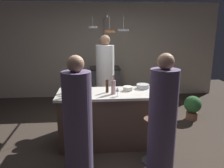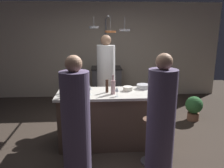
{
  "view_description": "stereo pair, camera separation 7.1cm",
  "coord_description": "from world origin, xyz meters",
  "px_view_note": "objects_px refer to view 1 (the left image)",
  "views": [
    {
      "loc": [
        -0.31,
        -3.48,
        1.91
      ],
      "look_at": [
        0.0,
        0.15,
        1.0
      ],
      "focal_mm": 35.84,
      "sensor_mm": 36.0,
      "label": 1
    },
    {
      "loc": [
        -0.24,
        -3.48,
        1.91
      ],
      "look_at": [
        0.0,
        0.15,
        1.0
      ],
      "focal_mm": 35.84,
      "sensor_mm": 36.0,
      "label": 2
    }
  ],
  "objects_px": {
    "bar_stool_left": "(81,141)",
    "pepper_mill": "(107,86)",
    "chef": "(105,81)",
    "potted_plant": "(193,106)",
    "wine_bottle_amber": "(72,88)",
    "guest_right": "(162,124)",
    "wine_bottle_rose": "(114,87)",
    "bar_stool_right": "(152,138)",
    "wine_glass_near_right_guest": "(65,89)",
    "mixing_bowl_steel": "(143,86)",
    "mixing_bowl_ceramic": "(128,88)",
    "mixing_bowl_wooden": "(82,88)",
    "guest_left": "(78,128)",
    "wine_glass_near_left_guest": "(90,88)",
    "wine_bottle_green": "(69,85)",
    "wine_glass_by_chef": "(117,90)",
    "stove_range": "(105,83)"
  },
  "relations": [
    {
      "from": "bar_stool_left",
      "to": "wine_glass_by_chef",
      "type": "distance_m",
      "value": 0.92
    },
    {
      "from": "wine_bottle_rose",
      "to": "mixing_bowl_wooden",
      "type": "height_order",
      "value": "wine_bottle_rose"
    },
    {
      "from": "bar_stool_left",
      "to": "pepper_mill",
      "type": "xyz_separation_m",
      "value": [
        0.41,
        0.62,
        0.63
      ]
    },
    {
      "from": "pepper_mill",
      "to": "mixing_bowl_wooden",
      "type": "xyz_separation_m",
      "value": [
        -0.4,
        0.16,
        -0.06
      ]
    },
    {
      "from": "guest_left",
      "to": "wine_bottle_amber",
      "type": "relative_size",
      "value": 4.89
    },
    {
      "from": "stove_range",
      "to": "mixing_bowl_wooden",
      "type": "relative_size",
      "value": 6.33
    },
    {
      "from": "bar_stool_right",
      "to": "wine_glass_near_left_guest",
      "type": "bearing_deg",
      "value": 150.07
    },
    {
      "from": "bar_stool_left",
      "to": "guest_right",
      "type": "xyz_separation_m",
      "value": [
        1.02,
        -0.38,
        0.38
      ]
    },
    {
      "from": "mixing_bowl_steel",
      "to": "guest_right",
      "type": "bearing_deg",
      "value": -90.72
    },
    {
      "from": "potted_plant",
      "to": "wine_bottle_amber",
      "type": "bearing_deg",
      "value": -157.23
    },
    {
      "from": "chef",
      "to": "pepper_mill",
      "type": "distance_m",
      "value": 1.12
    },
    {
      "from": "bar_stool_left",
      "to": "wine_glass_near_right_guest",
      "type": "height_order",
      "value": "wine_glass_near_right_guest"
    },
    {
      "from": "bar_stool_right",
      "to": "wine_bottle_green",
      "type": "height_order",
      "value": "wine_bottle_green"
    },
    {
      "from": "bar_stool_right",
      "to": "mixing_bowl_wooden",
      "type": "height_order",
      "value": "mixing_bowl_wooden"
    },
    {
      "from": "wine_bottle_rose",
      "to": "wine_glass_near_left_guest",
      "type": "relative_size",
      "value": 2.08
    },
    {
      "from": "guest_left",
      "to": "mixing_bowl_ceramic",
      "type": "bearing_deg",
      "value": 54.58
    },
    {
      "from": "wine_glass_near_left_guest",
      "to": "mixing_bowl_steel",
      "type": "bearing_deg",
      "value": 18.65
    },
    {
      "from": "pepper_mill",
      "to": "bar_stool_left",
      "type": "bearing_deg",
      "value": -123.59
    },
    {
      "from": "wine_glass_by_chef",
      "to": "bar_stool_right",
      "type": "bearing_deg",
      "value": -39.94
    },
    {
      "from": "wine_bottle_green",
      "to": "guest_left",
      "type": "bearing_deg",
      "value": -79.47
    },
    {
      "from": "guest_left",
      "to": "mixing_bowl_steel",
      "type": "xyz_separation_m",
      "value": [
        1.04,
        1.18,
        0.18
      ]
    },
    {
      "from": "chef",
      "to": "guest_right",
      "type": "distance_m",
      "value": 2.17
    },
    {
      "from": "guest_left",
      "to": "guest_right",
      "type": "xyz_separation_m",
      "value": [
        1.03,
        0.0,
        0.01
      ]
    },
    {
      "from": "guest_right",
      "to": "wine_bottle_rose",
      "type": "height_order",
      "value": "guest_right"
    },
    {
      "from": "bar_stool_right",
      "to": "wine_glass_near_right_guest",
      "type": "xyz_separation_m",
      "value": [
        -1.26,
        0.52,
        0.63
      ]
    },
    {
      "from": "wine_bottle_amber",
      "to": "wine_glass_near_left_guest",
      "type": "bearing_deg",
      "value": 8.11
    },
    {
      "from": "bar_stool_right",
      "to": "wine_bottle_rose",
      "type": "distance_m",
      "value": 0.97
    },
    {
      "from": "wine_glass_near_right_guest",
      "to": "mixing_bowl_ceramic",
      "type": "distance_m",
      "value": 1.03
    },
    {
      "from": "guest_right",
      "to": "wine_bottle_amber",
      "type": "xyz_separation_m",
      "value": [
        -1.16,
        0.84,
        0.27
      ]
    },
    {
      "from": "stove_range",
      "to": "potted_plant",
      "type": "distance_m",
      "value": 2.39
    },
    {
      "from": "mixing_bowl_steel",
      "to": "stove_range",
      "type": "bearing_deg",
      "value": 103.33
    },
    {
      "from": "bar_stool_left",
      "to": "wine_bottle_rose",
      "type": "bearing_deg",
      "value": 46.04
    },
    {
      "from": "wine_bottle_amber",
      "to": "wine_glass_by_chef",
      "type": "bearing_deg",
      "value": -6.41
    },
    {
      "from": "guest_right",
      "to": "wine_bottle_amber",
      "type": "distance_m",
      "value": 1.46
    },
    {
      "from": "potted_plant",
      "to": "mixing_bowl_steel",
      "type": "relative_size",
      "value": 2.41
    },
    {
      "from": "stove_range",
      "to": "pepper_mill",
      "type": "distance_m",
      "value": 2.52
    },
    {
      "from": "mixing_bowl_wooden",
      "to": "mixing_bowl_steel",
      "type": "distance_m",
      "value": 1.03
    },
    {
      "from": "wine_bottle_amber",
      "to": "wine_bottle_green",
      "type": "relative_size",
      "value": 1.07
    },
    {
      "from": "wine_glass_near_left_guest",
      "to": "wine_bottle_amber",
      "type": "bearing_deg",
      "value": -171.89
    },
    {
      "from": "mixing_bowl_wooden",
      "to": "wine_glass_near_right_guest",
      "type": "bearing_deg",
      "value": -134.41
    },
    {
      "from": "guest_left",
      "to": "wine_glass_near_left_guest",
      "type": "distance_m",
      "value": 0.93
    },
    {
      "from": "chef",
      "to": "bar_stool_right",
      "type": "relative_size",
      "value": 2.62
    },
    {
      "from": "guest_left",
      "to": "pepper_mill",
      "type": "bearing_deg",
      "value": 67.36
    },
    {
      "from": "bar_stool_left",
      "to": "potted_plant",
      "type": "xyz_separation_m",
      "value": [
        2.29,
        1.48,
        -0.08
      ]
    },
    {
      "from": "wine_glass_near_left_guest",
      "to": "bar_stool_right",
      "type": "bearing_deg",
      "value": -29.93
    },
    {
      "from": "guest_left",
      "to": "wine_glass_near_right_guest",
      "type": "bearing_deg",
      "value": 105.46
    },
    {
      "from": "wine_glass_near_left_guest",
      "to": "mixing_bowl_wooden",
      "type": "height_order",
      "value": "wine_glass_near_left_guest"
    },
    {
      "from": "bar_stool_right",
      "to": "guest_right",
      "type": "bearing_deg",
      "value": -88.45
    },
    {
      "from": "potted_plant",
      "to": "wine_glass_near_right_guest",
      "type": "height_order",
      "value": "wine_glass_near_right_guest"
    },
    {
      "from": "wine_bottle_amber",
      "to": "guest_right",
      "type": "bearing_deg",
      "value": -35.8
    }
  ]
}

